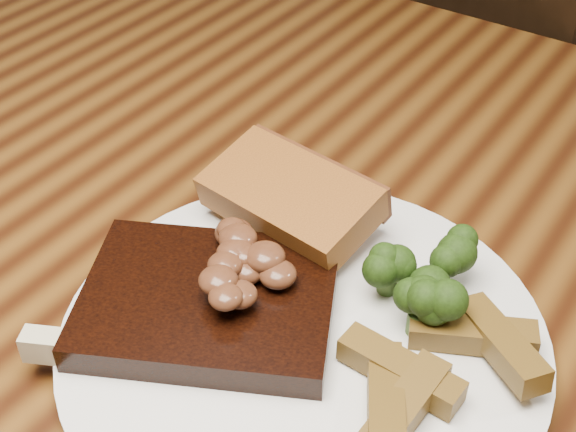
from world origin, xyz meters
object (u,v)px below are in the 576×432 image
garlic_bread (290,220)px  plate (303,342)px  dining_table (293,357)px  steak (208,304)px  potato_wedges (434,363)px  chair_far (491,110)px

garlic_bread → plate: bearing=-44.2°
plate → dining_table: bearing=128.8°
steak → potato_wedges: 0.15m
plate → potato_wedges: bearing=11.4°
chair_far → steak: 0.80m
dining_table → garlic_bread: garlic_bread is taller
steak → potato_wedges: same height
plate → steak: (-0.06, -0.02, 0.02)m
chair_far → potato_wedges: size_ratio=9.22×
potato_wedges → steak: bearing=-165.3°
dining_table → chair_far: chair_far is taller
chair_far → potato_wedges: bearing=131.7°
dining_table → potato_wedges: bearing=-17.5°
dining_table → plate: bearing=-51.2°
plate → steak: steak is taller
chair_far → steak: size_ratio=5.78×
plate → garlic_bread: 0.10m
dining_table → steak: 0.14m
steak → garlic_bread: 0.10m
potato_wedges → garlic_bread: bearing=157.3°
dining_table → potato_wedges: potato_wedges is taller
steak → dining_table: bearing=52.9°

